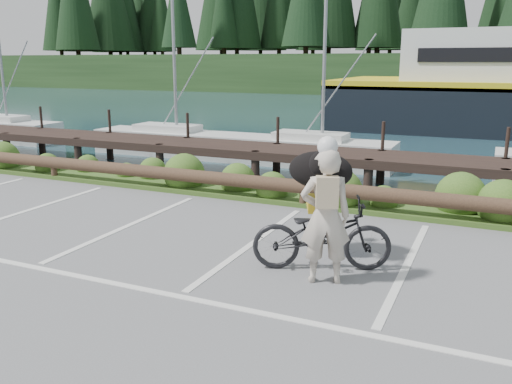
% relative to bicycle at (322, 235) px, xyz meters
% --- Properties ---
extents(ground, '(72.00, 72.00, 0.00)m').
position_rel_bicycle_xyz_m(ground, '(-1.43, -1.34, -0.54)').
color(ground, '#5C5D5F').
extents(harbor_backdrop, '(170.00, 160.00, 30.00)m').
position_rel_bicycle_xyz_m(harbor_backdrop, '(-1.04, 77.12, -0.54)').
color(harbor_backdrop, '#1A353F').
rests_on(harbor_backdrop, ground).
extents(vegetation_strip, '(34.00, 1.60, 0.10)m').
position_rel_bicycle_xyz_m(vegetation_strip, '(-1.43, 3.96, -0.49)').
color(vegetation_strip, '#3D5B21').
rests_on(vegetation_strip, ground).
extents(log_rail, '(32.00, 0.30, 0.60)m').
position_rel_bicycle_xyz_m(log_rail, '(-1.43, 3.26, -0.54)').
color(log_rail, '#443021').
rests_on(log_rail, ground).
extents(bicycle, '(2.19, 1.43, 1.09)m').
position_rel_bicycle_xyz_m(bicycle, '(0.00, 0.00, 0.00)').
color(bicycle, black).
rests_on(bicycle, ground).
extents(cyclist, '(0.82, 0.69, 1.93)m').
position_rel_bicycle_xyz_m(cyclist, '(0.18, -0.45, 0.42)').
color(cyclist, beige).
rests_on(cyclist, ground).
extents(dog, '(0.86, 1.16, 0.60)m').
position_rel_bicycle_xyz_m(dog, '(-0.24, 0.62, 0.85)').
color(dog, black).
rests_on(dog, bicycle).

